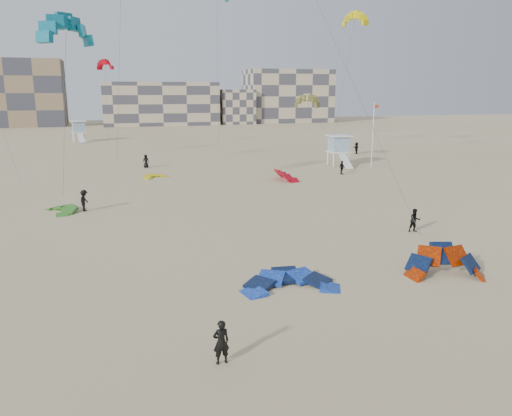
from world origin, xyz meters
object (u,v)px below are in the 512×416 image
object	(u,v)px
kite_ground_blue	(290,287)
kite_ground_orange	(445,276)
kitesurfer_main	(221,342)
lifeguard_tower_near	(339,151)

from	to	relation	value
kite_ground_blue	kite_ground_orange	bearing A→B (deg)	0.60
kitesurfer_main	lifeguard_tower_near	world-z (taller)	lifeguard_tower_near
kite_ground_blue	lifeguard_tower_near	xyz separation A→B (m)	(20.24, 37.17, 1.93)
kitesurfer_main	lifeguard_tower_near	size ratio (longest dim) A/B	0.30
kitesurfer_main	lifeguard_tower_near	bearing A→B (deg)	-125.71
kite_ground_orange	kite_ground_blue	bearing A→B (deg)	-170.31
kite_ground_blue	kitesurfer_main	xyz separation A→B (m)	(-4.71, -5.88, 0.81)
kite_ground_orange	lifeguard_tower_near	xyz separation A→B (m)	(12.04, 37.99, 1.93)
kite_ground_orange	kitesurfer_main	world-z (taller)	kite_ground_orange
kite_ground_blue	lifeguard_tower_near	bearing A→B (deg)	67.74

